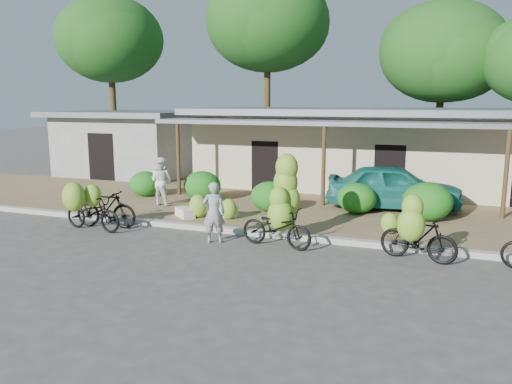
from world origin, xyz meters
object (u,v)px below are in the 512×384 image
vendor (214,212)px  bystander (161,181)px  teal_van (394,187)px  tree_center_right (439,50)px  tree_far_center (265,20)px  sack_far (185,213)px  bike_far_left (90,210)px  bike_right (417,233)px  bike_center (281,212)px  bike_left (104,207)px  tree_back_left (108,38)px  sack_near (224,212)px

vendor → bystander: bearing=-66.0°
vendor → teal_van: (4.03, 5.33, 0.06)m
tree_center_right → teal_van: size_ratio=1.95×
tree_far_center → tree_center_right: (9.00, 0.50, -1.81)m
tree_center_right → sack_far: 16.49m
bike_far_left → tree_far_center: bearing=7.5°
bystander → bike_far_left: bearing=90.4°
bike_right → sack_far: 7.12m
bike_center → teal_van: size_ratio=0.54×
tree_center_right → bike_right: (0.01, -15.51, -5.45)m
bike_far_left → bike_right: bearing=-81.1°
sack_far → bystander: bystander is taller
sack_far → bike_left: bearing=-137.4°
tree_back_left → sack_near: tree_back_left is taller
tree_center_right → vendor: bearing=-107.8°
tree_back_left → vendor: tree_back_left is taller
vendor → tree_center_right: bearing=-131.1°
bystander → bike_center: bearing=156.8°
bike_far_left → bystander: bystander is taller
bike_right → bystander: bystander is taller
bike_far_left → bystander: size_ratio=1.23×
sack_far → vendor: 2.70m
tree_back_left → sack_far: 15.94m
sack_near → teal_van: teal_van is taller
bike_left → bike_right: bearing=-98.0°
bike_right → teal_van: bearing=24.0°
bike_center → sack_far: (-3.56, 1.44, -0.61)m
bike_left → tree_far_center: bearing=-5.9°
bike_right → sack_near: 6.26m
vendor → teal_van: size_ratio=0.37×
tree_center_right → bike_right: 16.44m
bike_far_left → bike_left: (0.18, 0.43, 0.01)m
tree_center_right → bike_far_left: tree_center_right is taller
sack_far → tree_center_right: bearing=63.5°
tree_back_left → bike_far_left: size_ratio=4.54×
tree_far_center → teal_van: (8.02, -9.83, -7.09)m
tree_center_right → sack_far: tree_center_right is taller
tree_back_left → bystander: (8.47, -8.91, -6.08)m
bike_right → vendor: size_ratio=1.15×
bike_far_left → teal_van: 9.58m
bike_far_left → vendor: bearing=-80.5°
tree_far_center → bike_right: 18.95m
bystander → tree_center_right: bearing=-119.3°
vendor → teal_van: vendor is taller
tree_far_center → sack_far: tree_far_center is taller
tree_center_right → bike_center: tree_center_right is taller
tree_far_center → bystander: bearing=-87.7°
tree_center_right → bike_left: bearing=-119.3°
sack_far → teal_van: bearing=30.4°
tree_back_left → tree_center_right: bearing=11.6°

